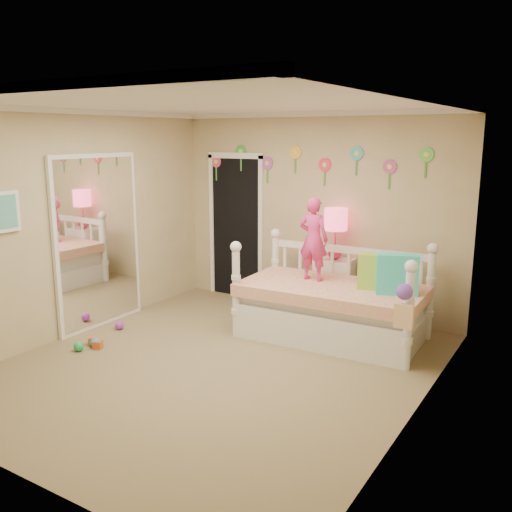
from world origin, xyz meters
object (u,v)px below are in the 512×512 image
Objects in this scene: daybed at (332,290)px; child at (313,239)px; table_lamp at (336,226)px; nightstand at (334,288)px.

child is at bearing 162.20° from daybed.
table_lamp is at bearing 109.70° from daybed.
daybed reaches higher than nightstand.
nightstand is (0.01, 0.62, -0.74)m from child.
child is at bearing -90.65° from table_lamp.
daybed is 2.74× the size of nightstand.
child is at bearing -93.46° from nightstand.
table_lamp is (0.01, 0.62, 0.07)m from child.
table_lamp is (-0.29, 0.70, 0.63)m from daybed.
table_lamp is at bearing 0.00° from nightstand.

